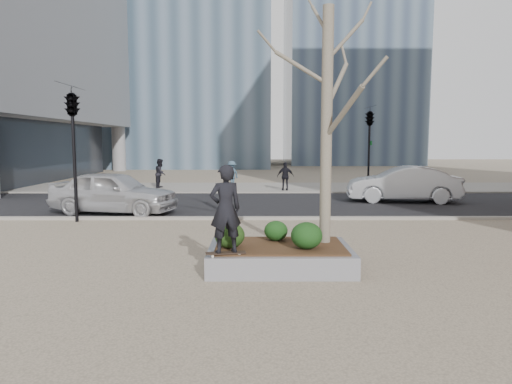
{
  "coord_description": "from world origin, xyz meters",
  "views": [
    {
      "loc": [
        0.47,
        -9.51,
        2.67
      ],
      "look_at": [
        0.5,
        2.0,
        1.4
      ],
      "focal_mm": 32.0,
      "sensor_mm": 36.0,
      "label": 1
    }
  ],
  "objects_px": {
    "planter": "(280,257)",
    "skateboard": "(226,254)",
    "police_car": "(114,192)",
    "skateboarder": "(225,209)"
  },
  "relations": [
    {
      "from": "planter",
      "to": "skateboard",
      "type": "xyz_separation_m",
      "value": [
        -1.1,
        -0.8,
        0.26
      ]
    },
    {
      "from": "planter",
      "to": "police_car",
      "type": "relative_size",
      "value": 0.64
    },
    {
      "from": "skateboarder",
      "to": "police_car",
      "type": "bearing_deg",
      "value": -79.3
    },
    {
      "from": "skateboarder",
      "to": "police_car",
      "type": "xyz_separation_m",
      "value": [
        -4.66,
        8.07,
        -0.57
      ]
    },
    {
      "from": "skateboard",
      "to": "skateboarder",
      "type": "distance_m",
      "value": 0.89
    },
    {
      "from": "skateboarder",
      "to": "planter",
      "type": "bearing_deg",
      "value": -163.29
    },
    {
      "from": "skateboarder",
      "to": "skateboard",
      "type": "bearing_deg",
      "value": 180.0
    },
    {
      "from": "skateboard",
      "to": "planter",
      "type": "bearing_deg",
      "value": 26.56
    },
    {
      "from": "skateboard",
      "to": "police_car",
      "type": "xyz_separation_m",
      "value": [
        -4.66,
        8.07,
        0.33
      ]
    },
    {
      "from": "planter",
      "to": "skateboard",
      "type": "bearing_deg",
      "value": -144.01
    }
  ]
}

